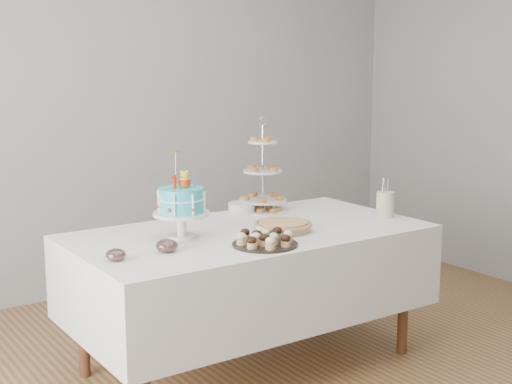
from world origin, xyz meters
TOP-DOWN VIEW (x-y plane):
  - floor at (0.00, 0.00)m, footprint 5.00×5.00m
  - walls at (0.00, 0.00)m, footprint 5.04×4.04m
  - table at (0.00, 0.30)m, footprint 1.92×1.02m
  - birthday_cake at (-0.39, 0.35)m, footprint 0.29×0.29m
  - cupcake_tray at (-0.12, -0.01)m, footprint 0.33×0.33m
  - pie at (0.14, 0.19)m, footprint 0.32×0.32m
  - tiered_stand at (0.37, 0.70)m, footprint 0.29×0.29m
  - plate_stack at (0.21, 0.70)m, footprint 0.16×0.16m
  - pastry_plate at (0.34, 0.61)m, footprint 0.23×0.23m
  - jam_bowl_a at (-0.84, 0.15)m, footprint 0.09×0.09m
  - jam_bowl_b at (-0.58, 0.15)m, footprint 0.11×0.11m
  - utensil_pitcher at (0.84, 0.12)m, footprint 0.11×0.10m

SIDE VIEW (x-z plane):
  - floor at x=0.00m, z-range 0.00..0.00m
  - table at x=0.00m, z-range 0.16..0.93m
  - pastry_plate at x=0.34m, z-range 0.77..0.80m
  - jam_bowl_a at x=-0.84m, z-range 0.77..0.82m
  - pie at x=0.14m, z-range 0.77..0.82m
  - jam_bowl_b at x=-0.58m, z-range 0.77..0.83m
  - plate_stack at x=0.21m, z-range 0.77..0.83m
  - cupcake_tray at x=-0.12m, z-range 0.77..0.84m
  - utensil_pitcher at x=0.84m, z-range 0.74..0.97m
  - birthday_cake at x=-0.39m, z-range 0.67..1.12m
  - tiered_stand at x=0.37m, z-range 0.72..1.29m
  - walls at x=0.00m, z-range 0.00..2.70m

